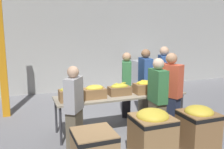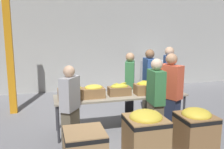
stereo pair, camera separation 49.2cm
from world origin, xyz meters
name	(u,v)px [view 1 (the left image)]	position (x,y,z in m)	size (l,w,h in m)	color
ground_plane	(121,129)	(0.00, 0.00, 0.00)	(30.00, 30.00, 0.00)	gray
wall_back	(80,35)	(0.00, 3.87, 2.00)	(16.00, 0.08, 4.00)	#B7B7B2
sorting_table	(121,97)	(0.00, 0.00, 0.76)	(2.90, 0.76, 0.81)	#9E937F
banana_box_0	(72,93)	(-1.11, -0.09, 0.96)	(0.50, 0.29, 0.30)	olive
banana_box_1	(95,91)	(-0.62, -0.06, 0.95)	(0.45, 0.30, 0.28)	olive
banana_box_2	(119,89)	(-0.05, -0.02, 0.94)	(0.48, 0.27, 0.27)	olive
banana_box_3	(145,87)	(0.55, -0.09, 0.96)	(0.49, 0.30, 0.30)	olive
banana_box_4	(169,85)	(1.18, -0.06, 0.95)	(0.40, 0.33, 0.30)	tan
volunteer_0	(163,80)	(1.52, 0.71, 0.89)	(0.39, 0.53, 1.79)	#6B604C
volunteer_1	(157,100)	(0.48, -0.73, 0.84)	(0.25, 0.46, 1.68)	#6B604C
volunteer_2	(126,85)	(0.47, 0.77, 0.82)	(0.37, 0.49, 1.66)	black
volunteer_3	(74,109)	(-1.17, -0.57, 0.79)	(0.42, 0.47, 1.59)	#6B604C
volunteer_4	(145,82)	(0.97, 0.71, 0.86)	(0.29, 0.49, 1.73)	#6B604C
volunteer_5	(170,95)	(0.88, -0.58, 0.87)	(0.42, 0.53, 1.76)	#2D3856
donation_bin_1	(152,133)	(0.01, -1.39, 0.48)	(0.66, 0.66, 0.90)	#A37A4C
donation_bin_2	(198,127)	(0.98, -1.39, 0.45)	(0.62, 0.62, 0.85)	olive
support_pillar	(1,39)	(-2.46, 1.85, 2.00)	(0.18, 0.18, 4.00)	orange
pallet_stack_0	(145,75)	(2.28, 3.14, 0.53)	(0.91, 0.91, 1.07)	olive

